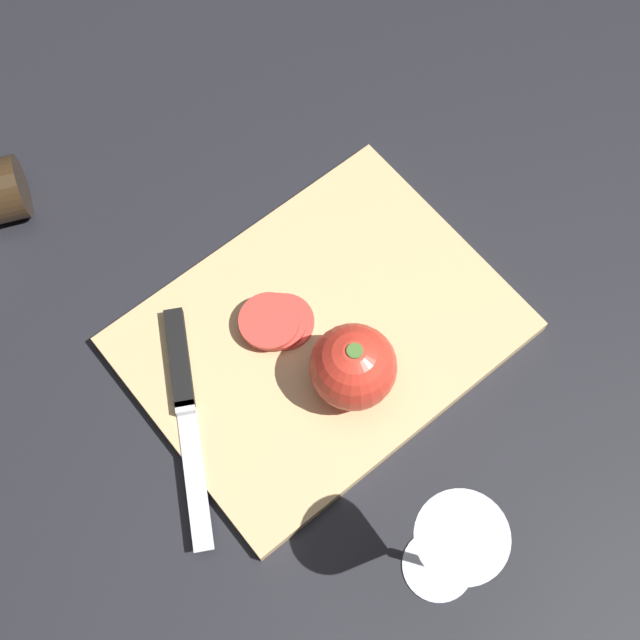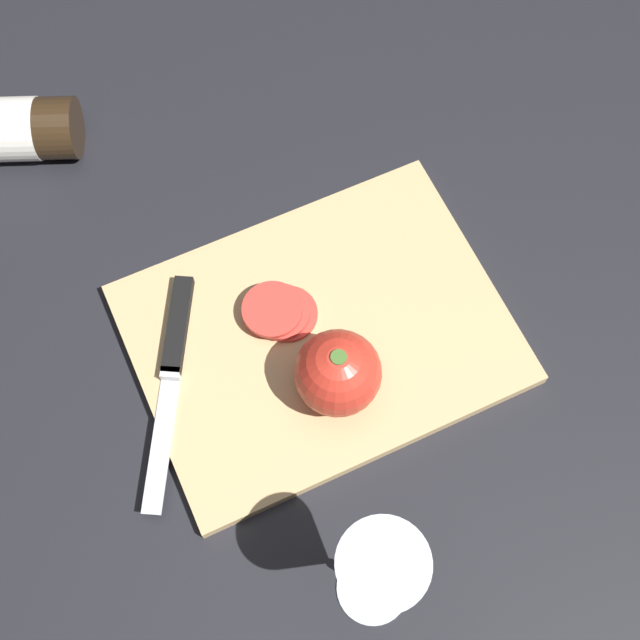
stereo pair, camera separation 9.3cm
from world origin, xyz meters
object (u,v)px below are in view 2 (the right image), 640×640
object	(u,v)px
knife	(175,346)
wine_glass	(380,573)
whole_tomato	(338,373)
tomato_slice_stack_near	(280,312)

from	to	relation	value
knife	wine_glass	bearing A→B (deg)	44.07
wine_glass	knife	size ratio (longest dim) A/B	0.71
wine_glass	whole_tomato	bearing A→B (deg)	74.64
wine_glass	tomato_slice_stack_near	distance (m)	0.31
wine_glass	knife	world-z (taller)	wine_glass
wine_glass	tomato_slice_stack_near	xyz separation A→B (m)	(0.03, 0.30, -0.09)
whole_tomato	tomato_slice_stack_near	size ratio (longest dim) A/B	1.12
knife	whole_tomato	bearing A→B (deg)	79.61
wine_glass	whole_tomato	size ratio (longest dim) A/B	1.86
wine_glass	tomato_slice_stack_near	bearing A→B (deg)	83.60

